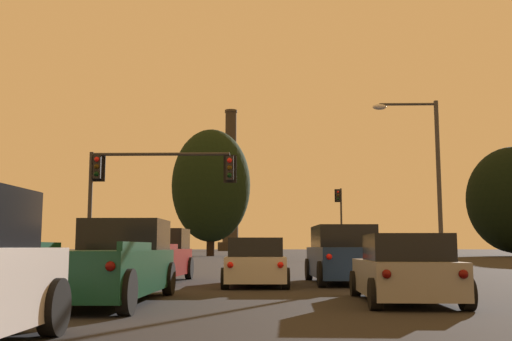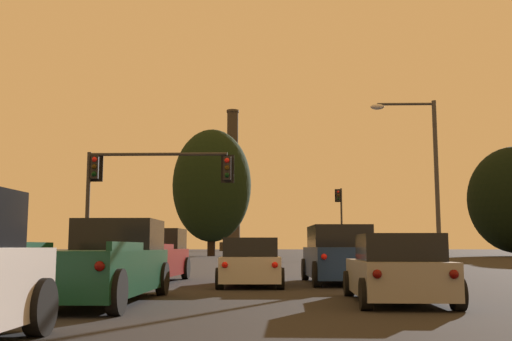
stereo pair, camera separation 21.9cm
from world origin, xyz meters
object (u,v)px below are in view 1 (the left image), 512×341
hatchback_right_lane_second (404,271)px  traffic_light_overhead_left (141,179)px  hatchback_center_lane_front (255,264)px  traffic_light_far_right (340,213)px  smokestack (231,195)px  pickup_truck_left_lane_front (151,258)px  pickup_truck_left_lane_second (109,264)px  street_lamp (428,165)px  suv_right_lane_front (343,255)px

hatchback_right_lane_second → traffic_light_overhead_left: size_ratio=0.63×
hatchback_center_lane_front → hatchback_right_lane_second: bearing=-60.4°
traffic_light_far_right → hatchback_center_lane_front: bearing=-100.4°
smokestack → traffic_light_far_right: bearing=-81.3°
pickup_truck_left_lane_front → hatchback_center_lane_front: 4.03m
hatchback_right_lane_second → pickup_truck_left_lane_second: (-6.28, 0.02, 0.14)m
hatchback_right_lane_second → pickup_truck_left_lane_second: bearing=-178.6°
traffic_light_overhead_left → street_lamp: (12.85, 1.21, 0.74)m
hatchback_center_lane_front → smokestack: bearing=92.7°
hatchback_center_lane_front → traffic_light_overhead_left: 9.90m
traffic_light_far_right → smokestack: bearing=98.7°
street_lamp → pickup_truck_left_lane_second: bearing=-126.6°
pickup_truck_left_lane_second → smokestack: 167.01m
pickup_truck_left_lane_second → traffic_light_overhead_left: (-2.21, 13.11, 3.32)m
traffic_light_overhead_left → pickup_truck_left_lane_second: bearing=-80.4°
hatchback_right_lane_second → suv_right_lane_front: bearing=95.5°
pickup_truck_left_lane_front → street_lamp: (11.20, 6.98, 4.06)m
hatchback_center_lane_front → street_lamp: street_lamp is taller
pickup_truck_left_lane_front → traffic_light_far_right: traffic_light_far_right is taller
hatchback_right_lane_second → hatchback_center_lane_front: size_ratio=1.00×
traffic_light_far_right → traffic_light_overhead_left: size_ratio=1.01×
hatchback_right_lane_second → traffic_light_far_right: traffic_light_far_right is taller
pickup_truck_left_lane_front → hatchback_center_lane_front: (3.56, -1.89, -0.14)m
hatchback_right_lane_second → traffic_light_far_right: (3.80, 44.21, 3.72)m
pickup_truck_left_lane_front → street_lamp: bearing=33.7°
hatchback_right_lane_second → smokestack: bearing=96.7°
pickup_truck_left_lane_front → street_lamp: street_lamp is taller
pickup_truck_left_lane_front → traffic_light_far_right: 38.52m
traffic_light_overhead_left → smokestack: bearing=92.3°
traffic_light_overhead_left → street_lamp: bearing=5.4°
hatchback_right_lane_second → traffic_light_overhead_left: traffic_light_overhead_left is taller
smokestack → pickup_truck_left_lane_front: bearing=-87.1°
traffic_light_far_right → smokestack: smokestack is taller
hatchback_right_lane_second → pickup_truck_left_lane_second: pickup_truck_left_lane_second is taller
hatchback_right_lane_second → smokestack: 167.48m
traffic_light_far_right → smokestack: size_ratio=0.16×
pickup_truck_left_lane_front → traffic_light_far_right: bearing=75.7°
suv_right_lane_front → traffic_light_overhead_left: traffic_light_overhead_left is taller
street_lamp → smokestack: (-19.11, 151.71, 11.93)m
suv_right_lane_front → pickup_truck_left_lane_front: bearing=172.9°
pickup_truck_left_lane_front → traffic_light_far_right: size_ratio=0.83×
hatchback_center_lane_front → smokestack: (-11.47, 160.58, 16.14)m
pickup_truck_left_lane_second → smokestack: (-8.47, 166.03, 16.00)m
traffic_light_far_right → street_lamp: (0.56, -29.87, 0.49)m
hatchback_center_lane_front → suv_right_lane_front: bearing=23.9°
hatchback_right_lane_second → hatchback_center_lane_front: 6.38m
pickup_truck_left_lane_front → pickup_truck_left_lane_second: (0.55, -7.34, 0.00)m
traffic_light_far_right → traffic_light_overhead_left: bearing=-111.6°
hatchback_right_lane_second → smokestack: smokestack is taller
suv_right_lane_front → pickup_truck_left_lane_second: suv_right_lane_front is taller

